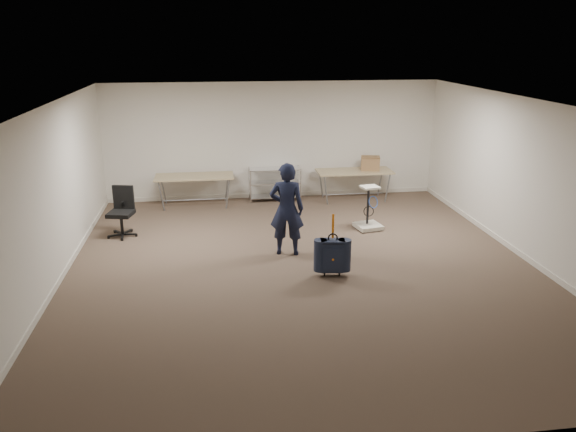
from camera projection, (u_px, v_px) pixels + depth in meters
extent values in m
plane|color=brown|center=(302.00, 267.00, 9.70)|extent=(9.00, 9.00, 0.00)
plane|color=silver|center=(273.00, 141.00, 13.52)|extent=(8.00, 0.00, 8.00)
plane|color=silver|center=(384.00, 318.00, 5.03)|extent=(8.00, 0.00, 8.00)
plane|color=silver|center=(50.00, 198.00, 8.76)|extent=(0.00, 9.00, 9.00)
plane|color=silver|center=(529.00, 181.00, 9.79)|extent=(0.00, 9.00, 9.00)
plane|color=silver|center=(304.00, 103.00, 8.84)|extent=(8.00, 8.00, 0.00)
cube|color=silver|center=(273.00, 195.00, 13.92)|extent=(8.00, 0.02, 0.10)
cube|color=silver|center=(62.00, 277.00, 9.17)|extent=(0.02, 9.00, 0.10)
cube|color=silver|center=(519.00, 253.00, 10.20)|extent=(0.02, 9.00, 0.10)
cube|color=tan|center=(194.00, 176.00, 12.96)|extent=(1.80, 0.75, 0.03)
cylinder|color=gray|center=(195.00, 200.00, 13.14)|extent=(1.50, 0.02, 0.02)
cylinder|color=gray|center=(161.00, 196.00, 12.69)|extent=(0.13, 0.04, 0.69)
cylinder|color=gray|center=(228.00, 194.00, 12.89)|extent=(0.13, 0.04, 0.69)
cylinder|color=gray|center=(163.00, 189.00, 13.26)|extent=(0.13, 0.04, 0.69)
cylinder|color=gray|center=(227.00, 187.00, 13.45)|extent=(0.13, 0.04, 0.69)
cube|color=tan|center=(354.00, 171.00, 13.45)|extent=(1.80, 0.75, 0.03)
cylinder|color=gray|center=(354.00, 194.00, 13.63)|extent=(1.50, 0.02, 0.02)
cylinder|color=gray|center=(326.00, 190.00, 13.19)|extent=(0.13, 0.04, 0.69)
cylinder|color=gray|center=(388.00, 188.00, 13.38)|extent=(0.13, 0.04, 0.69)
cylinder|color=gray|center=(321.00, 184.00, 13.75)|extent=(0.13, 0.04, 0.69)
cylinder|color=gray|center=(380.00, 182.00, 13.94)|extent=(0.13, 0.04, 0.69)
cylinder|color=silver|center=(251.00, 187.00, 13.25)|extent=(0.02, 0.02, 0.80)
cylinder|color=silver|center=(301.00, 186.00, 13.40)|extent=(0.02, 0.02, 0.80)
cylinder|color=silver|center=(249.00, 183.00, 13.67)|extent=(0.02, 0.02, 0.80)
cylinder|color=silver|center=(298.00, 181.00, 13.83)|extent=(0.02, 0.02, 0.80)
cube|color=silver|center=(275.00, 196.00, 13.63)|extent=(1.20, 0.45, 0.02)
cube|color=silver|center=(275.00, 182.00, 13.52)|extent=(1.20, 0.45, 0.02)
cube|color=silver|center=(275.00, 169.00, 13.42)|extent=(1.20, 0.45, 0.01)
imported|color=black|center=(287.00, 209.00, 10.05)|extent=(0.69, 0.52, 1.70)
cube|color=black|center=(332.00, 255.00, 9.23)|extent=(0.42, 0.27, 0.54)
cube|color=black|center=(332.00, 271.00, 9.34)|extent=(0.37, 0.20, 0.03)
cylinder|color=black|center=(324.00, 274.00, 9.33)|extent=(0.03, 0.07, 0.07)
cylinder|color=black|center=(339.00, 274.00, 9.33)|extent=(0.03, 0.07, 0.07)
torus|color=black|center=(333.00, 238.00, 9.14)|extent=(0.17, 0.05, 0.17)
cube|color=orange|center=(333.00, 226.00, 9.10)|extent=(0.04, 0.01, 0.41)
cylinder|color=black|center=(123.00, 234.00, 11.19)|extent=(0.60, 0.60, 0.09)
cylinder|color=black|center=(122.00, 224.00, 11.13)|extent=(0.06, 0.06, 0.40)
cube|color=black|center=(121.00, 214.00, 11.06)|extent=(0.55, 0.55, 0.08)
cube|color=black|center=(123.00, 197.00, 11.18)|extent=(0.42, 0.15, 0.48)
cube|color=beige|center=(368.00, 226.00, 11.60)|extent=(0.58, 0.58, 0.08)
cylinder|color=black|center=(361.00, 231.00, 11.40)|extent=(0.06, 0.06, 0.04)
cylinder|color=black|center=(368.00, 205.00, 11.52)|extent=(0.05, 0.05, 0.79)
cube|color=beige|center=(370.00, 187.00, 11.35)|extent=(0.40, 0.36, 0.04)
torus|color=blue|center=(373.00, 202.00, 11.37)|extent=(0.27, 0.15, 0.24)
cube|color=#A26D4B|center=(370.00, 163.00, 13.47)|extent=(0.50, 0.42, 0.33)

